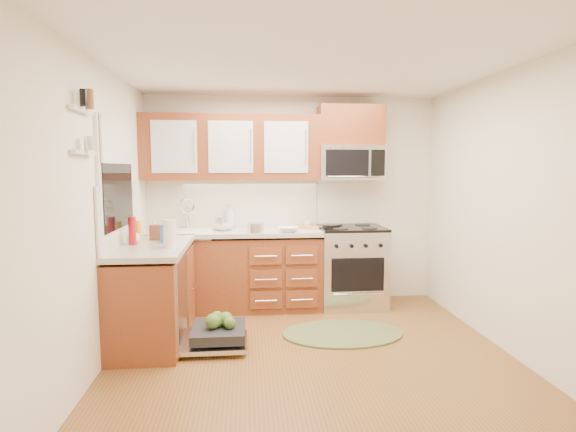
{
  "coord_description": "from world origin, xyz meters",
  "views": [
    {
      "loc": [
        -0.56,
        -3.73,
        1.64
      ],
      "look_at": [
        -0.13,
        0.85,
        1.15
      ],
      "focal_mm": 28.0,
      "sensor_mm": 36.0,
      "label": 1
    }
  ],
  "objects": [
    {
      "name": "soap_bottle_b",
      "position": [
        -1.53,
        1.05,
        1.01
      ],
      "size": [
        0.08,
        0.08,
        0.18
      ],
      "primitive_type": "imported",
      "rotation": [
        0.0,
        0.0,
        -0.01
      ],
      "color": "#999999",
      "rests_on": "countertop_left"
    },
    {
      "name": "mustard_bottle",
      "position": [
        -1.62,
        0.75,
        1.02
      ],
      "size": [
        0.07,
        0.07,
        0.2
      ],
      "primitive_type": "cylinder",
      "rotation": [
        0.0,
        0.0,
        -0.16
      ],
      "color": "gold",
      "rests_on": "countertop_left"
    },
    {
      "name": "base_cabinet_left",
      "position": [
        -1.45,
        0.52,
        0.42
      ],
      "size": [
        0.6,
        1.25,
        0.85
      ],
      "primitive_type": "cube",
      "color": "maroon",
      "rests_on": "ground"
    },
    {
      "name": "countertop_left",
      "position": [
        -1.44,
        0.53,
        0.9
      ],
      "size": [
        0.64,
        1.27,
        0.05
      ],
      "primitive_type": "cube",
      "color": "#B8B5A8",
      "rests_on": "base_cabinet_left"
    },
    {
      "name": "window",
      "position": [
        -1.74,
        0.5,
        1.55
      ],
      "size": [
        0.03,
        1.05,
        1.05
      ],
      "primitive_type": null,
      "color": "white",
      "rests_on": "ground"
    },
    {
      "name": "base_cabinet_back",
      "position": [
        -0.73,
        1.45,
        0.42
      ],
      "size": [
        2.05,
        0.6,
        0.85
      ],
      "primitive_type": "cube",
      "color": "maroon",
      "rests_on": "ground"
    },
    {
      "name": "shelf_upper",
      "position": [
        -1.72,
        -0.35,
        2.05
      ],
      "size": [
        0.04,
        0.4,
        0.03
      ],
      "primitive_type": "cube",
      "color": "white",
      "rests_on": "ground"
    },
    {
      "name": "ceiling",
      "position": [
        0.0,
        0.0,
        2.5
      ],
      "size": [
        3.5,
        3.5,
        0.0
      ],
      "primitive_type": "plane",
      "rotation": [
        3.14,
        0.0,
        0.0
      ],
      "color": "white",
      "rests_on": "ground"
    },
    {
      "name": "wall_back",
      "position": [
        0.0,
        1.75,
        1.25
      ],
      "size": [
        3.5,
        0.04,
        2.5
      ],
      "primitive_type": "cube",
      "color": "silver",
      "rests_on": "ground"
    },
    {
      "name": "window_blind",
      "position": [
        -1.71,
        0.5,
        1.88
      ],
      "size": [
        0.02,
        0.96,
        0.4
      ],
      "primitive_type": "cube",
      "color": "white",
      "rests_on": "ground"
    },
    {
      "name": "bowl_a",
      "position": [
        -0.09,
        1.25,
        0.95
      ],
      "size": [
        0.25,
        0.25,
        0.06
      ],
      "primitive_type": "imported",
      "rotation": [
        0.0,
        0.0,
        -0.1
      ],
      "color": "#999999",
      "rests_on": "countertop_back"
    },
    {
      "name": "red_bottle",
      "position": [
        -1.62,
        0.53,
        1.06
      ],
      "size": [
        0.08,
        0.08,
        0.26
      ],
      "primitive_type": "cylinder",
      "rotation": [
        0.0,
        0.0,
        0.08
      ],
      "color": "red",
      "rests_on": "countertop_left"
    },
    {
      "name": "rug",
      "position": [
        0.38,
        0.5,
        0.01
      ],
      "size": [
        1.27,
        0.89,
        0.02
      ],
      "primitive_type": null,
      "rotation": [
        0.0,
        0.0,
        -0.1
      ],
      "color": "#5E6539",
      "rests_on": "ground"
    },
    {
      "name": "wall_left",
      "position": [
        -1.75,
        0.0,
        1.25
      ],
      "size": [
        0.04,
        3.5,
        2.5
      ],
      "primitive_type": "cube",
      "color": "silver",
      "rests_on": "ground"
    },
    {
      "name": "floor",
      "position": [
        0.0,
        0.0,
        0.0
      ],
      "size": [
        3.5,
        3.5,
        0.0
      ],
      "primitive_type": "plane",
      "color": "brown",
      "rests_on": "ground"
    },
    {
      "name": "sink",
      "position": [
        -1.25,
        1.42,
        0.8
      ],
      "size": [
        0.62,
        0.5,
        0.26
      ],
      "primitive_type": null,
      "color": "white",
      "rests_on": "ground"
    },
    {
      "name": "skillet",
      "position": [
        0.42,
        1.37,
        0.97
      ],
      "size": [
        0.27,
        0.27,
        0.04
      ],
      "primitive_type": "cylinder",
      "rotation": [
        0.0,
        0.0,
        -0.34
      ],
      "color": "black",
      "rests_on": "range"
    },
    {
      "name": "cutting_board",
      "position": [
        0.18,
        1.55,
        0.94
      ],
      "size": [
        0.36,
        0.31,
        0.02
      ],
      "primitive_type": "cube",
      "rotation": [
        0.0,
        0.0,
        -0.41
      ],
      "color": "tan",
      "rests_on": "countertop_back"
    },
    {
      "name": "blue_carton",
      "position": [
        -1.32,
        0.62,
        1.01
      ],
      "size": [
        0.11,
        0.07,
        0.18
      ],
      "primitive_type": "cube",
      "rotation": [
        0.0,
        0.0,
        0.01
      ],
      "color": "#2776B9",
      "rests_on": "countertop_left"
    },
    {
      "name": "dishwasher",
      "position": [
        -0.86,
        0.3,
        0.1
      ],
      "size": [
        0.7,
        0.6,
        0.2
      ],
      "primitive_type": null,
      "color": "silver",
      "rests_on": "ground"
    },
    {
      "name": "cabinet_over_mw",
      "position": [
        0.68,
        1.57,
        2.13
      ],
      "size": [
        0.76,
        0.35,
        0.47
      ],
      "primitive_type": "cube",
      "color": "maroon",
      "rests_on": "ground"
    },
    {
      "name": "backsplash_back",
      "position": [
        -0.73,
        1.74,
        1.21
      ],
      "size": [
        2.05,
        0.02,
        0.57
      ],
      "primitive_type": "cube",
      "color": "beige",
      "rests_on": "ground"
    },
    {
      "name": "stock_pot",
      "position": [
        -0.46,
        1.22,
        0.98
      ],
      "size": [
        0.21,
        0.21,
        0.11
      ],
      "primitive_type": "cylinder",
      "rotation": [
        0.0,
        0.0,
        0.13
      ],
      "color": "silver",
      "rests_on": "countertop_back"
    },
    {
      "name": "microwave",
      "position": [
        0.68,
        1.55,
        1.7
      ],
      "size": [
        0.76,
        0.38,
        0.4
      ],
      "primitive_type": null,
      "color": "silver",
      "rests_on": "ground"
    },
    {
      "name": "soap_bottle_a",
      "position": [
        -0.76,
        1.68,
        1.07
      ],
      "size": [
        0.15,
        0.15,
        0.29
      ],
      "primitive_type": "imported",
      "rotation": [
        0.0,
        0.0,
        0.37
      ],
      "color": "#999999",
      "rests_on": "countertop_back"
    },
    {
      "name": "wall_right",
      "position": [
        1.75,
        0.0,
        1.25
      ],
      "size": [
        0.04,
        3.5,
        2.5
      ],
      "primitive_type": "cube",
      "color": "silver",
      "rests_on": "ground"
    },
    {
      "name": "bowl_b",
      "position": [
        -0.83,
        1.45,
        0.96
      ],
      "size": [
        0.25,
        0.25,
        0.07
      ],
      "primitive_type": "imported",
      "rotation": [
        0.0,
        0.0,
        0.06
      ],
      "color": "#999999",
      "rests_on": "countertop_back"
    },
    {
      "name": "countertop_back",
      "position": [
        -0.72,
        1.44,
        0.9
      ],
      "size": [
        2.07,
        0.64,
        0.05
      ],
      "primitive_type": "cube",
      "color": "#B8B5A8",
      "rests_on": "base_cabinet_back"
    },
    {
      "name": "paper_towel_roll",
      "position": [
        -1.25,
        0.36,
        1.05
      ],
      "size": [
        0.12,
        0.12,
        0.25
      ],
      "primitive_type": "cylinder",
      "rotation": [
        0.0,
        0.0,
        -0.07
      ],
      "color": "white",
      "rests_on": "countertop_left"
    },
    {
      "name": "wooden_box",
      "position": [
        -1.43,
        0.82,
        1.0
      ],
      "size": [
        0.17,
        0.14,
        0.15
      ],
      "primitive_type": "cube",
      "rotation": [
        0.0,
        0.0,
        -0.26
      ],
      "color": "brown",
      "rests_on": "countertop_left"
    },
    {
      "name": "upper_cabinets",
      "position": [
        -0.73,
        1.57,
        1.88
      ],
      "size": [
        2.05,
        0.35,
        0.75
      ],
      "primitive_type": null,
      "color": "maroon",
      "rests_on": "ground"
    },
    {
      "name": "soap_bottle_c",
      "position": [
        -1.62,
        0.58,
        1.0
      ],
      "size": [
        0.13,
        0.13,
        0.16
      ],
      "primitive_type": "imported",
      "rotation": [
        0.0,
        0.0,
        0.04
      ],
      "color": "#999999",
      "rests_on": "countertop_left"
    },
    {
      "name": "backsplash_left",
      "position": [
        -1.74,
        0.52,
        1.21
      ],
      "size": [
        0.02,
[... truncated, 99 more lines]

